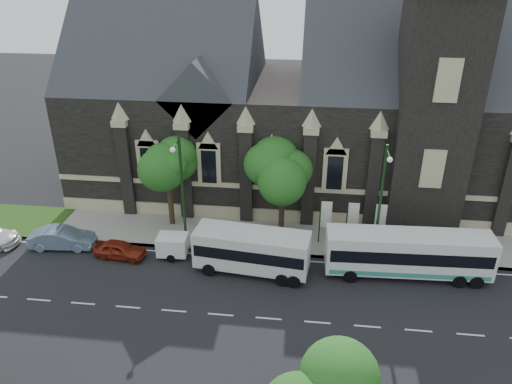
# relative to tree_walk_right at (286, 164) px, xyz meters

# --- Properties ---
(ground) EXTENTS (160.00, 160.00, 0.00)m
(ground) POSITION_rel_tree_walk_right_xyz_m (-3.21, -10.71, -5.82)
(ground) COLOR black
(ground) RESTS_ON ground
(sidewalk) EXTENTS (80.00, 5.00, 0.15)m
(sidewalk) POSITION_rel_tree_walk_right_xyz_m (-3.21, -1.21, -5.74)
(sidewalk) COLOR gray
(sidewalk) RESTS_ON ground
(museum) EXTENTS (40.00, 17.70, 29.90)m
(museum) POSITION_rel_tree_walk_right_xyz_m (1.90, 8.07, 2.35)
(museum) COLOR black
(museum) RESTS_ON ground
(tree_walk_right) EXTENTS (4.08, 4.08, 7.80)m
(tree_walk_right) POSITION_rel_tree_walk_right_xyz_m (0.00, 0.00, 0.00)
(tree_walk_right) COLOR black
(tree_walk_right) RESTS_ON ground
(tree_walk_left) EXTENTS (3.91, 3.91, 7.64)m
(tree_walk_left) POSITION_rel_tree_walk_right_xyz_m (-9.01, -0.01, -0.08)
(tree_walk_left) COLOR black
(tree_walk_left) RESTS_ON ground
(street_lamp_near) EXTENTS (0.36, 1.88, 9.00)m
(street_lamp_near) POSITION_rel_tree_walk_right_xyz_m (6.79, -3.62, -0.71)
(street_lamp_near) COLOR #163117
(street_lamp_near) RESTS_ON ground
(street_lamp_mid) EXTENTS (0.36, 1.88, 9.00)m
(street_lamp_mid) POSITION_rel_tree_walk_right_xyz_m (-7.21, -3.62, -0.71)
(street_lamp_mid) COLOR #163117
(street_lamp_mid) RESTS_ON ground
(banner_flag_left) EXTENTS (0.90, 0.10, 4.00)m
(banner_flag_left) POSITION_rel_tree_walk_right_xyz_m (3.08, -1.71, -3.43)
(banner_flag_left) COLOR #163117
(banner_flag_left) RESTS_ON ground
(banner_flag_center) EXTENTS (0.90, 0.10, 4.00)m
(banner_flag_center) POSITION_rel_tree_walk_right_xyz_m (5.08, -1.71, -3.43)
(banner_flag_center) COLOR #163117
(banner_flag_center) RESTS_ON ground
(banner_flag_right) EXTENTS (0.90, 0.10, 4.00)m
(banner_flag_right) POSITION_rel_tree_walk_right_xyz_m (7.08, -1.71, -3.43)
(banner_flag_right) COLOR #163117
(banner_flag_right) RESTS_ON ground
(tour_coach) EXTENTS (11.26, 2.96, 3.26)m
(tour_coach) POSITION_rel_tree_walk_right_xyz_m (8.83, -5.02, -4.04)
(tour_coach) COLOR white
(tour_coach) RESTS_ON ground
(shuttle_bus) EXTENTS (8.19, 3.52, 3.07)m
(shuttle_bus) POSITION_rel_tree_walk_right_xyz_m (-1.86, -5.80, -4.05)
(shuttle_bus) COLOR silver
(shuttle_bus) RESTS_ON ground
(box_trailer) EXTENTS (3.19, 1.87, 1.68)m
(box_trailer) POSITION_rel_tree_walk_right_xyz_m (-7.89, -4.67, -4.86)
(box_trailer) COLOR white
(box_trailer) RESTS_ON ground
(sedan) EXTENTS (5.00, 2.14, 1.60)m
(sedan) POSITION_rel_tree_walk_right_xyz_m (-16.58, -4.51, -5.02)
(sedan) COLOR #7D94B5
(sedan) RESTS_ON ground
(car_far_red) EXTENTS (3.97, 1.91, 1.31)m
(car_far_red) POSITION_rel_tree_walk_right_xyz_m (-11.73, -5.29, -5.16)
(car_far_red) COLOR maroon
(car_far_red) RESTS_ON ground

